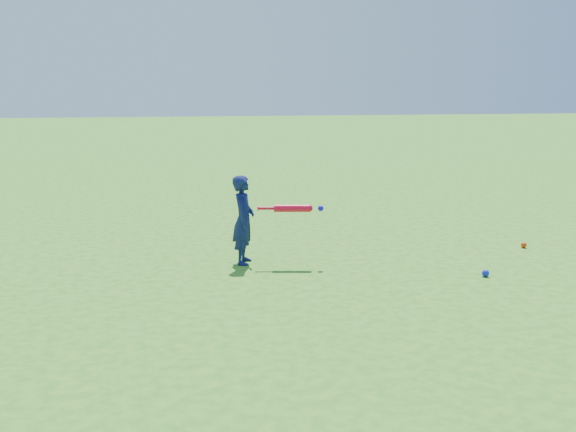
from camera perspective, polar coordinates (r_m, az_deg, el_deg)
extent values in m
plane|color=#2F741B|center=(6.99, -1.81, -4.93)|extent=(80.00, 80.00, 0.00)
imported|color=#10164C|center=(7.21, -3.98, -0.34)|extent=(0.33, 0.42, 1.00)
sphere|color=red|center=(8.51, 20.22, -2.43)|extent=(0.07, 0.07, 0.07)
sphere|color=#0C1DD2|center=(7.09, 17.15, -4.89)|extent=(0.08, 0.08, 0.08)
cylinder|color=red|center=(7.13, -2.68, 0.69)|extent=(0.02, 0.06, 0.06)
cylinder|color=red|center=(7.12, -1.93, 0.69)|extent=(0.19, 0.07, 0.03)
cylinder|color=red|center=(7.12, 0.31, 0.69)|extent=(0.40, 0.16, 0.08)
sphere|color=red|center=(7.12, 1.88, 0.69)|extent=(0.08, 0.08, 0.08)
sphere|color=#150BC9|center=(7.13, 2.93, 0.69)|extent=(0.07, 0.07, 0.07)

